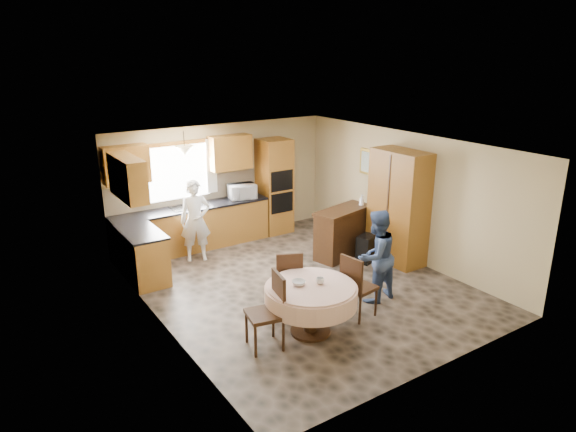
# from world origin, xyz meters

# --- Properties ---
(floor) EXTENTS (5.00, 6.00, 0.01)m
(floor) POSITION_xyz_m (0.00, 0.00, 0.00)
(floor) COLOR brown
(floor) RESTS_ON ground
(ceiling) EXTENTS (5.00, 6.00, 0.01)m
(ceiling) POSITION_xyz_m (0.00, 0.00, 2.50)
(ceiling) COLOR white
(ceiling) RESTS_ON wall_back
(wall_back) EXTENTS (5.00, 0.02, 2.50)m
(wall_back) POSITION_xyz_m (0.00, 3.00, 1.25)
(wall_back) COLOR tan
(wall_back) RESTS_ON floor
(wall_front) EXTENTS (5.00, 0.02, 2.50)m
(wall_front) POSITION_xyz_m (0.00, -3.00, 1.25)
(wall_front) COLOR tan
(wall_front) RESTS_ON floor
(wall_left) EXTENTS (0.02, 6.00, 2.50)m
(wall_left) POSITION_xyz_m (-2.50, 0.00, 1.25)
(wall_left) COLOR tan
(wall_left) RESTS_ON floor
(wall_right) EXTENTS (0.02, 6.00, 2.50)m
(wall_right) POSITION_xyz_m (2.50, 0.00, 1.25)
(wall_right) COLOR tan
(wall_right) RESTS_ON floor
(window) EXTENTS (1.40, 0.03, 1.10)m
(window) POSITION_xyz_m (-1.00, 2.98, 1.60)
(window) COLOR white
(window) RESTS_ON wall_back
(curtain_left) EXTENTS (0.22, 0.02, 1.15)m
(curtain_left) POSITION_xyz_m (-1.75, 2.93, 1.65)
(curtain_left) COLOR white
(curtain_left) RESTS_ON wall_back
(curtain_right) EXTENTS (0.22, 0.02, 1.15)m
(curtain_right) POSITION_xyz_m (-0.25, 2.93, 1.65)
(curtain_right) COLOR white
(curtain_right) RESTS_ON wall_back
(base_cab_back) EXTENTS (3.30, 0.60, 0.88)m
(base_cab_back) POSITION_xyz_m (-0.85, 2.70, 0.44)
(base_cab_back) COLOR #B3792F
(base_cab_back) RESTS_ON floor
(counter_back) EXTENTS (3.30, 0.64, 0.04)m
(counter_back) POSITION_xyz_m (-0.85, 2.70, 0.90)
(counter_back) COLOR black
(counter_back) RESTS_ON base_cab_back
(base_cab_left) EXTENTS (0.60, 1.20, 0.88)m
(base_cab_left) POSITION_xyz_m (-2.20, 1.80, 0.44)
(base_cab_left) COLOR #B3792F
(base_cab_left) RESTS_ON floor
(counter_left) EXTENTS (0.64, 1.20, 0.04)m
(counter_left) POSITION_xyz_m (-2.20, 1.80, 0.90)
(counter_left) COLOR black
(counter_left) RESTS_ON base_cab_left
(backsplash) EXTENTS (3.30, 0.02, 0.55)m
(backsplash) POSITION_xyz_m (-0.85, 2.99, 1.18)
(backsplash) COLOR #CCB58F
(backsplash) RESTS_ON wall_back
(wall_cab_left) EXTENTS (0.85, 0.33, 0.72)m
(wall_cab_left) POSITION_xyz_m (-2.05, 2.83, 1.91)
(wall_cab_left) COLOR #BB792E
(wall_cab_left) RESTS_ON wall_back
(wall_cab_right) EXTENTS (0.90, 0.33, 0.72)m
(wall_cab_right) POSITION_xyz_m (0.15, 2.83, 1.91)
(wall_cab_right) COLOR #BB792E
(wall_cab_right) RESTS_ON wall_back
(wall_cab_side) EXTENTS (0.33, 1.20, 0.72)m
(wall_cab_side) POSITION_xyz_m (-2.33, 1.80, 1.91)
(wall_cab_side) COLOR #BB792E
(wall_cab_side) RESTS_ON wall_left
(oven_tower) EXTENTS (0.66, 0.62, 2.12)m
(oven_tower) POSITION_xyz_m (1.15, 2.69, 1.06)
(oven_tower) COLOR #B3792F
(oven_tower) RESTS_ON floor
(oven_upper) EXTENTS (0.56, 0.01, 0.45)m
(oven_upper) POSITION_xyz_m (1.15, 2.38, 1.25)
(oven_upper) COLOR black
(oven_upper) RESTS_ON oven_tower
(oven_lower) EXTENTS (0.56, 0.01, 0.45)m
(oven_lower) POSITION_xyz_m (1.15, 2.38, 0.75)
(oven_lower) COLOR black
(oven_lower) RESTS_ON oven_tower
(pendant) EXTENTS (0.36, 0.36, 0.18)m
(pendant) POSITION_xyz_m (-1.00, 2.50, 2.12)
(pendant) COLOR beige
(pendant) RESTS_ON ceiling
(sideboard) EXTENTS (1.39, 0.82, 0.93)m
(sideboard) POSITION_xyz_m (1.50, 0.69, 0.46)
(sideboard) COLOR #3E2210
(sideboard) RESTS_ON floor
(space_heater) EXTENTS (0.46, 0.39, 0.54)m
(space_heater) POSITION_xyz_m (1.69, 0.19, 0.27)
(space_heater) COLOR black
(space_heater) RESTS_ON floor
(cupboard) EXTENTS (0.58, 1.15, 2.20)m
(cupboard) POSITION_xyz_m (2.22, -0.08, 1.10)
(cupboard) COLOR #B3792F
(cupboard) RESTS_ON floor
(dining_table) EXTENTS (1.34, 1.34, 0.76)m
(dining_table) POSITION_xyz_m (-0.78, -1.36, 0.59)
(dining_table) COLOR #3E2210
(dining_table) RESTS_ON floor
(chair_left) EXTENTS (0.55, 0.55, 1.08)m
(chair_left) POSITION_xyz_m (-1.44, -1.34, 0.60)
(chair_left) COLOR #3E2210
(chair_left) RESTS_ON floor
(chair_back) EXTENTS (0.58, 0.58, 1.01)m
(chair_back) POSITION_xyz_m (-0.66, -0.60, 0.56)
(chair_back) COLOR #3E2210
(chair_back) RESTS_ON floor
(chair_right) EXTENTS (0.51, 0.51, 1.03)m
(chair_right) POSITION_xyz_m (0.06, -1.37, 0.57)
(chair_right) COLOR #3E2210
(chair_right) RESTS_ON floor
(framed_picture) EXTENTS (0.06, 0.65, 0.53)m
(framed_picture) POSITION_xyz_m (2.47, 1.01, 1.74)
(framed_picture) COLOR gold
(framed_picture) RESTS_ON wall_right
(microwave) EXTENTS (0.62, 0.47, 0.31)m
(microwave) POSITION_xyz_m (0.30, 2.65, 1.08)
(microwave) COLOR silver
(microwave) RESTS_ON counter_back
(person_sink) EXTENTS (0.69, 0.56, 1.62)m
(person_sink) POSITION_xyz_m (-1.02, 2.13, 0.81)
(person_sink) COLOR silver
(person_sink) RESTS_ON floor
(person_dining) EXTENTS (0.82, 0.67, 1.55)m
(person_dining) POSITION_xyz_m (0.72, -1.09, 0.78)
(person_dining) COLOR navy
(person_dining) RESTS_ON floor
(bowl_sideboard) EXTENTS (0.30, 0.30, 0.06)m
(bowl_sideboard) POSITION_xyz_m (1.21, 0.69, 0.96)
(bowl_sideboard) COLOR #B2B2B2
(bowl_sideboard) RESTS_ON sideboard
(bottle_sideboard) EXTENTS (0.13, 0.13, 0.28)m
(bottle_sideboard) POSITION_xyz_m (1.96, 0.69, 1.07)
(bottle_sideboard) COLOR silver
(bottle_sideboard) RESTS_ON sideboard
(cup_table) EXTENTS (0.13, 0.13, 0.09)m
(cup_table) POSITION_xyz_m (-0.64, -1.39, 0.81)
(cup_table) COLOR #B2B2B2
(cup_table) RESTS_ON dining_table
(bowl_table) EXTENTS (0.25, 0.25, 0.06)m
(bowl_table) POSITION_xyz_m (-0.92, -1.26, 0.79)
(bowl_table) COLOR #B2B2B2
(bowl_table) RESTS_ON dining_table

